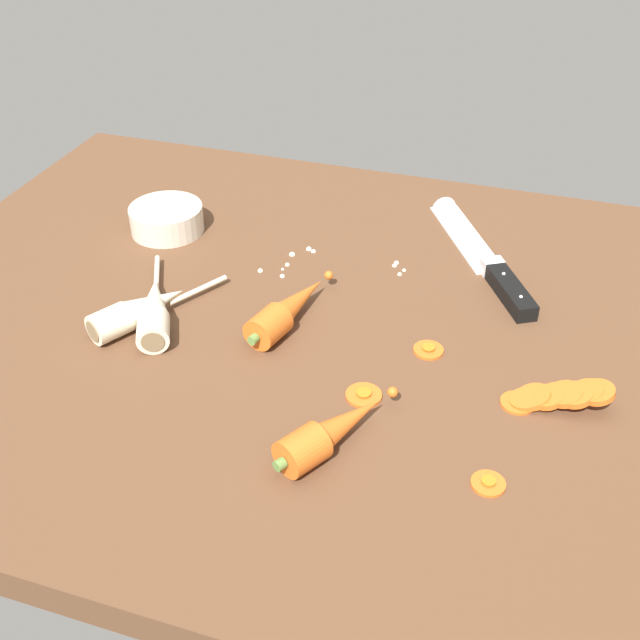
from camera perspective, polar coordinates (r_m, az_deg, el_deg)
name	(u,v)px	position (r cm, az deg, el deg)	size (l,w,h in cm)	color
ground_plane	(325,333)	(101.00, 0.35, -0.97)	(120.00, 90.00, 4.00)	brown
chefs_knife	(476,248)	(115.85, 11.35, 5.15)	(20.26, 31.75, 4.18)	silver
whole_carrot	(287,311)	(98.08, -2.42, 0.69)	(7.61, 17.52, 4.20)	#D6601E
whole_carrot_second	(330,432)	(81.28, 0.76, -8.19)	(10.28, 15.26, 4.20)	#D6601E
parsnip_front	(139,310)	(100.84, -13.06, 0.68)	(11.91, 18.79, 4.00)	beige
parsnip_mid_left	(154,309)	(100.61, -12.02, 0.76)	(11.36, 19.81, 4.00)	beige
carrot_slice_stack	(556,396)	(90.38, 16.87, -5.33)	(11.97, 5.80, 3.53)	#D6601E
carrot_slice_stray_near	(488,482)	(80.61, 12.20, -11.52)	(3.48, 3.48, 0.70)	#D6601E
carrot_slice_stray_mid	(429,349)	(95.48, 7.93, -2.10)	(3.68, 3.68, 0.70)	#D6601E
carrot_slice_stray_far	(364,394)	(88.38, 3.22, -5.42)	(4.15, 4.15, 0.70)	#D6601E
prep_bowl	(167,218)	(120.66, -11.14, 7.32)	(11.00, 11.00, 4.00)	beige
mince_crumbs	(322,260)	(111.44, 0.13, 4.42)	(19.82, 8.99, 0.89)	silver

